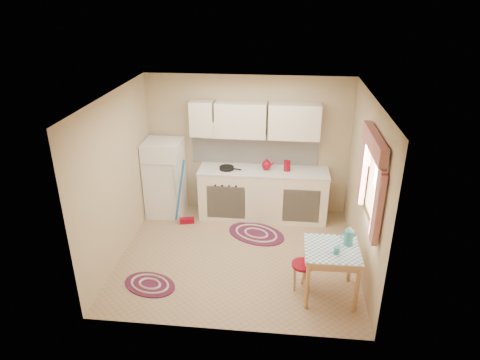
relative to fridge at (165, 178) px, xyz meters
name	(u,v)px	position (x,y,z in m)	size (l,w,h in m)	color
room_shell	(250,155)	(1.61, -1.01, 0.90)	(3.64, 3.60, 2.52)	tan
fridge	(165,178)	(0.00, 0.00, 0.00)	(0.65, 0.60, 1.40)	white
broom	(185,193)	(0.45, -0.35, -0.10)	(0.28, 0.12, 1.20)	blue
base_cabinets	(263,194)	(1.76, 0.05, -0.26)	(2.25, 0.60, 0.88)	white
countertop	(264,171)	(1.76, 0.05, 0.20)	(2.27, 0.62, 0.04)	silver
frying_pan	(227,168)	(1.12, 0.00, 0.24)	(0.25, 0.25, 0.05)	black
red_kettle	(267,165)	(1.81, 0.05, 0.31)	(0.19, 0.17, 0.19)	maroon
red_canister	(287,166)	(2.17, 0.05, 0.30)	(0.11, 0.11, 0.16)	maroon
table	(330,272)	(2.78, -2.04, -0.34)	(0.72, 0.72, 0.72)	tan
stool	(302,276)	(2.42, -1.97, -0.49)	(0.31, 0.31, 0.42)	maroon
coffee_pot	(349,236)	(2.99, -1.92, 0.17)	(0.15, 0.13, 0.29)	teal
mug	(337,250)	(2.82, -2.14, 0.07)	(0.08, 0.08, 0.10)	teal
rug_center	(256,234)	(1.69, -0.59, -0.69)	(1.01, 0.67, 0.02)	maroon
rug_left	(150,284)	(0.30, -2.11, -0.69)	(0.78, 0.52, 0.02)	maroon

